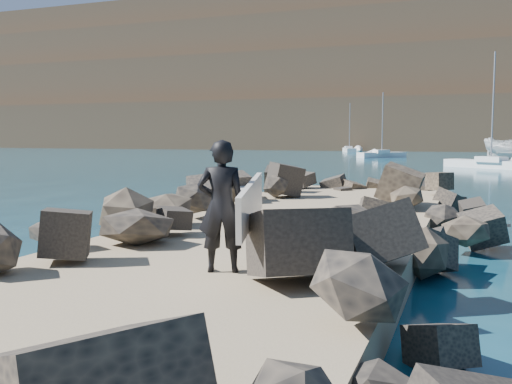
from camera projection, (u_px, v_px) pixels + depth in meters
ground at (273, 258)px, 12.08m from camera, size 800.00×800.00×0.00m
jetty at (236, 264)px, 10.18m from camera, size 6.00×26.00×0.60m
riprap_left at (115, 238)px, 11.65m from camera, size 2.60×22.00×1.00m
riprap_right at (406, 259)px, 9.61m from camera, size 2.60×22.00×1.00m
headland at (497, 87)px, 156.05m from camera, size 360.00×140.00×32.00m
surfboard_resting at (239, 186)px, 17.65m from camera, size 1.84×2.06×0.07m
surfer_with_board at (226, 206)px, 8.21m from camera, size 1.18×2.33×1.92m
sailboat_b at (382, 155)px, 70.07m from camera, size 5.52×6.01×8.11m
sailboat_e at (349, 150)px, 96.58m from camera, size 3.63×7.08×8.39m
sailboat_c at (491, 164)px, 46.25m from camera, size 7.45×6.08×9.49m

